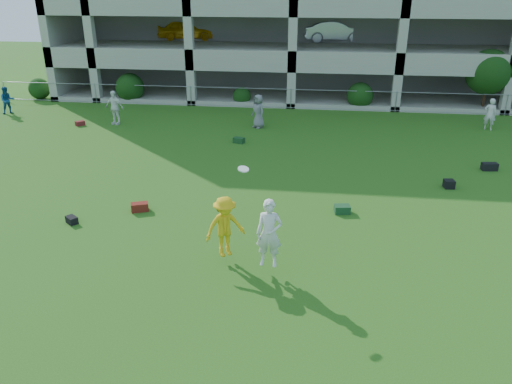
# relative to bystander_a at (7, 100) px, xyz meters

# --- Properties ---
(ground) EXTENTS (100.00, 100.00, 0.00)m
(ground) POSITION_rel_bystander_a_xyz_m (15.75, -15.77, -0.77)
(ground) COLOR #235114
(ground) RESTS_ON ground
(bystander_a) EXTENTS (0.94, 0.91, 1.53)m
(bystander_a) POSITION_rel_bystander_a_xyz_m (0.00, 0.00, 0.00)
(bystander_a) COLOR navy
(bystander_a) RESTS_ON ground
(bystander_b) EXTENTS (1.10, 0.65, 1.77)m
(bystander_b) POSITION_rel_bystander_a_xyz_m (6.85, -1.35, 0.12)
(bystander_b) COLOR white
(bystander_b) RESTS_ON ground
(bystander_c) EXTENTS (0.98, 0.97, 1.71)m
(bystander_c) POSITION_rel_bystander_a_xyz_m (14.37, -1.04, 0.09)
(bystander_c) COLOR slate
(bystander_c) RESTS_ON ground
(bystander_e) EXTENTS (0.68, 0.58, 1.60)m
(bystander_e) POSITION_rel_bystander_a_xyz_m (25.96, 0.11, 0.03)
(bystander_e) COLOR silver
(bystander_e) RESTS_ON ground
(bag_red_a) EXTENTS (0.62, 0.48, 0.28)m
(bag_red_a) POSITION_rel_bystander_a_xyz_m (11.78, -11.56, -0.63)
(bag_red_a) COLOR #53180E
(bag_red_a) RESTS_ON ground
(bag_black_b) EXTENTS (0.47, 0.44, 0.22)m
(bag_black_b) POSITION_rel_bystander_a_xyz_m (9.99, -12.70, -0.66)
(bag_black_b) COLOR black
(bag_black_b) RESTS_ON ground
(bag_green_c) EXTENTS (0.55, 0.43, 0.26)m
(bag_green_c) POSITION_rel_bystander_a_xyz_m (18.35, -10.85, -0.64)
(bag_green_c) COLOR #153A18
(bag_green_c) RESTS_ON ground
(crate_d) EXTENTS (0.39, 0.39, 0.30)m
(crate_d) POSITION_rel_bystander_a_xyz_m (22.27, -8.19, -0.62)
(crate_d) COLOR black
(crate_d) RESTS_ON ground
(bag_black_e) EXTENTS (0.63, 0.37, 0.30)m
(bag_black_e) POSITION_rel_bystander_a_xyz_m (24.28, -6.08, -0.62)
(bag_black_e) COLOR black
(bag_black_e) RESTS_ON ground
(bag_red_f) EXTENTS (0.51, 0.52, 0.24)m
(bag_red_f) POSITION_rel_bystander_a_xyz_m (5.10, -1.86, -0.65)
(bag_red_f) COLOR #530E1E
(bag_red_f) RESTS_ON ground
(bag_green_g) EXTENTS (0.57, 0.46, 0.25)m
(bag_green_g) POSITION_rel_bystander_a_xyz_m (13.80, -3.77, -0.64)
(bag_green_g) COLOR black
(bag_green_g) RESTS_ON ground
(frisbee_contest) EXTENTS (2.16, 1.24, 2.64)m
(frisbee_contest) POSITION_rel_bystander_a_xyz_m (15.55, -14.52, 0.34)
(frisbee_contest) COLOR gold
(frisbee_contest) RESTS_ON ground
(fence) EXTENTS (36.06, 0.06, 1.20)m
(fence) POSITION_rel_bystander_a_xyz_m (15.75, 3.23, -0.15)
(fence) COLOR gray
(fence) RESTS_ON ground
(shrub_row) EXTENTS (34.38, 2.52, 3.50)m
(shrub_row) POSITION_rel_bystander_a_xyz_m (20.34, 3.93, 0.74)
(shrub_row) COLOR #163D11
(shrub_row) RESTS_ON ground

